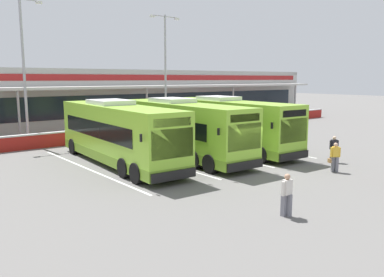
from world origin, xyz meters
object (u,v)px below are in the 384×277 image
at_px(pedestrian_with_handbag, 335,157).
at_px(lamp_post_centre, 165,65).
at_px(coach_bus_centre, 227,125).
at_px(lamp_post_west, 23,62).
at_px(pedestrian_child, 334,148).
at_px(coach_bus_left_centre, 180,130).
at_px(pedestrian_near_bin, 287,193).
at_px(coach_bus_leftmost, 118,134).

xyz_separation_m(pedestrian_with_handbag, lamp_post_centre, (2.90, 19.90, 5.43)).
distance_m(coach_bus_centre, pedestrian_with_handbag, 8.60).
xyz_separation_m(coach_bus_centre, lamp_post_west, (-10.29, 11.38, 4.50)).
height_order(coach_bus_centre, lamp_post_west, lamp_post_west).
height_order(pedestrian_child, lamp_post_centre, lamp_post_centre).
relative_size(pedestrian_child, lamp_post_west, 0.15).
bearing_deg(pedestrian_with_handbag, pedestrian_child, 32.03).
distance_m(coach_bus_left_centre, pedestrian_child, 9.55).
bearing_deg(lamp_post_west, pedestrian_near_bin, -83.75).
xyz_separation_m(coach_bus_left_centre, lamp_post_west, (-6.18, 11.33, 4.50)).
xyz_separation_m(coach_bus_centre, lamp_post_centre, (2.76, 11.35, 4.50)).
height_order(coach_bus_centre, pedestrian_child, coach_bus_centre).
xyz_separation_m(coach_bus_left_centre, pedestrian_near_bin, (-3.71, -11.24, -0.91)).
relative_size(coach_bus_left_centre, lamp_post_west, 1.12).
distance_m(coach_bus_leftmost, coach_bus_left_centre, 4.21).
relative_size(coach_bus_centre, pedestrian_near_bin, 7.59).
xyz_separation_m(coach_bus_centre, pedestrian_near_bin, (-7.82, -11.19, -0.91)).
bearing_deg(pedestrian_with_handbag, coach_bus_centre, 89.08).
distance_m(lamp_post_west, lamp_post_centre, 13.05).
bearing_deg(coach_bus_left_centre, lamp_post_centre, 58.68).
xyz_separation_m(coach_bus_leftmost, pedestrian_child, (10.32, -7.91, -0.91)).
relative_size(coach_bus_centre, pedestrian_with_handbag, 7.59).
bearing_deg(coach_bus_left_centre, coach_bus_leftmost, 170.70).
xyz_separation_m(coach_bus_centre, pedestrian_with_handbag, (-0.14, -8.55, -0.93)).
bearing_deg(coach_bus_centre, pedestrian_child, -74.05).
relative_size(pedestrian_near_bin, lamp_post_west, 0.15).
bearing_deg(coach_bus_leftmost, pedestrian_with_handbag, -48.80).
bearing_deg(coach_bus_centre, coach_bus_left_centre, 179.28).
bearing_deg(pedestrian_with_handbag, lamp_post_west, 117.00).
distance_m(coach_bus_centre, pedestrian_child, 7.53).
height_order(pedestrian_with_handbag, pedestrian_near_bin, same).
relative_size(coach_bus_left_centre, pedestrian_near_bin, 7.59).
relative_size(coach_bus_left_centre, pedestrian_child, 7.59).
height_order(coach_bus_leftmost, coach_bus_left_centre, same).
bearing_deg(pedestrian_child, pedestrian_near_bin, -157.89).
bearing_deg(coach_bus_left_centre, pedestrian_child, -49.55).
xyz_separation_m(pedestrian_with_handbag, pedestrian_near_bin, (-7.68, -2.64, 0.02)).
distance_m(coach_bus_centre, pedestrian_near_bin, 13.68).
distance_m(pedestrian_child, lamp_post_centre, 19.32).
relative_size(coach_bus_leftmost, pedestrian_with_handbag, 7.59).
bearing_deg(lamp_post_centre, pedestrian_near_bin, -115.14).
bearing_deg(coach_bus_leftmost, pedestrian_near_bin, -87.86).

